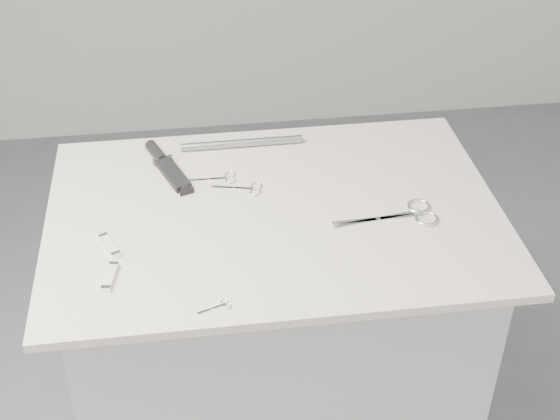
{
  "coord_description": "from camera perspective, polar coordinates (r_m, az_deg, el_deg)",
  "views": [
    {
      "loc": [
        -0.18,
        -1.38,
        1.93
      ],
      "look_at": [
        0.01,
        -0.0,
        0.92
      ],
      "focal_mm": 50.0,
      "sensor_mm": 36.0,
      "label": 1
    }
  ],
  "objects": [
    {
      "name": "tiny_scissors",
      "position": [
        1.49,
        -4.53,
        -7.06
      ],
      "size": [
        0.07,
        0.04,
        0.0
      ],
      "rotation": [
        0.0,
        0.0,
        0.34
      ],
      "color": "white",
      "rests_on": "display_board"
    },
    {
      "name": "sheathed_knife",
      "position": [
        1.88,
        -8.38,
        3.33
      ],
      "size": [
        0.11,
        0.22,
        0.03
      ],
      "rotation": [
        0.0,
        0.0,
        1.93
      ],
      "color": "black",
      "rests_on": "display_board"
    },
    {
      "name": "pocket_knife_a",
      "position": [
        1.57,
        -12.31,
        -4.8
      ],
      "size": [
        0.03,
        0.08,
        0.01
      ],
      "rotation": [
        0.0,
        0.0,
        1.38
      ],
      "color": "silver",
      "rests_on": "display_board"
    },
    {
      "name": "metal_rail",
      "position": [
        1.94,
        -2.79,
        4.91
      ],
      "size": [
        0.3,
        0.02,
        0.02
      ],
      "primitive_type": "cylinder",
      "rotation": [
        0.0,
        1.57,
        0.01
      ],
      "color": "gray",
      "rests_on": "display_board"
    },
    {
      "name": "embroidery_scissors_a",
      "position": [
        1.79,
        -2.5,
        1.59
      ],
      "size": [
        0.12,
        0.06,
        0.0
      ],
      "rotation": [
        0.0,
        0.0,
        -0.23
      ],
      "color": "white",
      "rests_on": "display_board"
    },
    {
      "name": "embroidery_scissors_b",
      "position": [
        1.83,
        -4.37,
        2.32
      ],
      "size": [
        0.11,
        0.05,
        0.0
      ],
      "rotation": [
        0.0,
        0.0,
        -0.01
      ],
      "color": "white",
      "rests_on": "display_board"
    },
    {
      "name": "pocket_knife_b",
      "position": [
        1.65,
        -12.36,
        -2.57
      ],
      "size": [
        0.05,
        0.08,
        0.01
      ],
      "rotation": [
        0.0,
        0.0,
        1.98
      ],
      "color": "silver",
      "rests_on": "display_board"
    },
    {
      "name": "display_board",
      "position": [
        1.73,
        -0.41,
        -0.24
      ],
      "size": [
        1.0,
        0.7,
        0.02
      ],
      "primitive_type": "cube",
      "color": "beige",
      "rests_on": "plinth"
    },
    {
      "name": "large_shears",
      "position": [
        1.73,
        9.26,
        -0.34
      ],
      "size": [
        0.23,
        0.1,
        0.01
      ],
      "rotation": [
        0.0,
        0.0,
        0.09
      ],
      "color": "white",
      "rests_on": "display_board"
    },
    {
      "name": "plinth",
      "position": [
        2.04,
        -0.35,
        -10.74
      ],
      "size": [
        0.9,
        0.6,
        0.9
      ],
      "primitive_type": "cube",
      "color": "#B8B8B6",
      "rests_on": "ground"
    }
  ]
}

